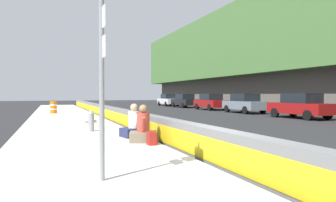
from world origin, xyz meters
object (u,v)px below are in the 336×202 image
seated_person_foreground (143,130)px  parked_car_third (300,106)px  parked_car_fourth (244,103)px  parked_car_far (184,101)px  fire_hydrant (91,120)px  route_sign_post (102,59)px  seated_person_middle (134,126)px  parked_car_farther (168,100)px  backpack (152,138)px  parked_car_midline (211,102)px  construction_barrel (53,107)px

seated_person_foreground → parked_car_third: parked_car_third is taller
parked_car_fourth → parked_car_far: 12.29m
fire_hydrant → parked_car_fourth: size_ratio=0.19×
route_sign_post → parked_car_fourth: route_sign_post is taller
fire_hydrant → seated_person_foreground: 3.56m
seated_person_middle → seated_person_foreground: bearing=179.1°
seated_person_middle → parked_car_farther: (29.75, -12.88, 0.36)m
route_sign_post → fire_hydrant: bearing=-5.5°
fire_hydrant → backpack: fire_hydrant is taller
parked_car_third → seated_person_middle: bearing=113.1°
fire_hydrant → parked_car_fourth: parked_car_fourth is taller
parked_car_midline → parked_car_farther: 11.82m
route_sign_post → backpack: 4.20m
route_sign_post → seated_person_foreground: bearing=-26.0°
fire_hydrant → parked_car_third: (3.42, -14.34, 0.27)m
parked_car_midline → parked_car_third: bearing=-179.8°
backpack → construction_barrel: (17.13, 2.57, 0.28)m
parked_car_farther → construction_barrel: bearing=133.2°
parked_car_third → parked_car_far: size_ratio=1.01×
seated_person_middle → parked_car_midline: size_ratio=0.26×
route_sign_post → parked_car_far: 32.92m
route_sign_post → seated_person_middle: (5.06, -1.91, -1.73)m
seated_person_foreground → seated_person_middle: size_ratio=1.00×
seated_person_foreground → seated_person_middle: seated_person_foreground is taller
backpack → parked_car_far: 29.16m
fire_hydrant → backpack: size_ratio=2.20×
fire_hydrant → seated_person_middle: (-2.16, -1.22, -0.08)m
seated_person_middle → parked_car_third: parked_car_third is taller
backpack → parked_car_midline: size_ratio=0.09×
backpack → parked_car_farther: (31.62, -12.84, 0.53)m
fire_hydrant → construction_barrel: construction_barrel is taller
construction_barrel → parked_car_far: (9.03, -15.46, 0.24)m
fire_hydrant → backpack: 4.23m
route_sign_post → seated_person_middle: route_sign_post is taller
fire_hydrant → parked_car_midline: (15.77, -14.30, 0.27)m
seated_person_foreground → construction_barrel: seated_person_foreground is taller
route_sign_post → parked_car_fourth: size_ratio=0.79×
parked_car_fourth → parked_car_farther: 17.75m
parked_car_third → route_sign_post: bearing=125.3°
parked_car_far → construction_barrel: bearing=120.3°
parked_car_fourth → parked_car_midline: 5.93m
route_sign_post → backpack: bearing=-31.4°
parked_car_fourth → parked_car_midline: (5.93, 0.06, 0.00)m
seated_person_foreground → parked_car_third: 14.79m
seated_person_foreground → parked_car_farther: 33.52m
backpack → parked_car_third: (7.46, -13.08, 0.53)m
fire_hydrant → parked_car_fourth: (9.84, -14.36, 0.27)m
seated_person_foreground → construction_barrel: size_ratio=1.23×
construction_barrel → backpack: bearing=-171.5°
backpack → route_sign_post: bearing=148.6°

